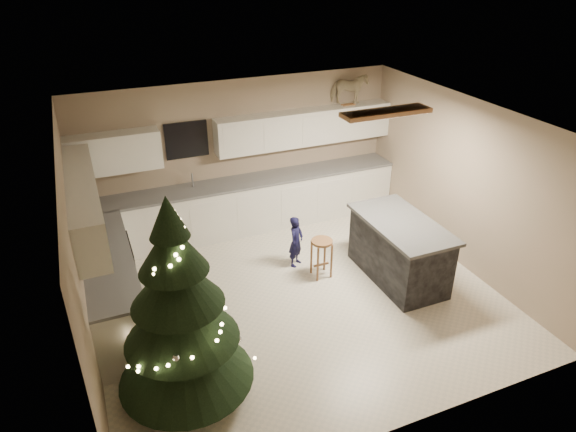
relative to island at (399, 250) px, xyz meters
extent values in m
plane|color=beige|center=(-1.60, 0.11, -0.48)|extent=(5.50, 5.50, 0.00)
cube|color=gray|center=(-1.60, 2.61, 0.82)|extent=(5.50, 0.02, 2.60)
cube|color=gray|center=(-1.60, -2.39, 0.82)|extent=(5.50, 0.02, 2.60)
cube|color=gray|center=(-4.35, 0.11, 0.82)|extent=(0.02, 5.00, 2.60)
cube|color=gray|center=(1.15, 0.11, 0.82)|extent=(0.02, 5.00, 2.60)
cube|color=silver|center=(-1.60, 0.11, 2.12)|extent=(5.50, 5.00, 0.02)
cube|color=brown|center=(-0.30, 0.21, 2.07)|extent=(1.25, 0.32, 0.06)
cube|color=white|center=(-0.30, 0.21, 2.04)|extent=(1.15, 0.24, 0.02)
cube|color=white|center=(-1.60, 2.31, -0.03)|extent=(5.48, 0.60, 0.90)
cube|color=white|center=(-4.05, 0.71, -0.03)|extent=(0.60, 2.60, 0.90)
cube|color=slate|center=(-1.60, 2.30, 0.44)|extent=(5.48, 0.62, 0.04)
cube|color=slate|center=(-4.04, 0.71, 0.44)|extent=(0.62, 2.60, 0.04)
cube|color=white|center=(-3.65, 2.44, 1.22)|extent=(1.40, 0.35, 0.60)
cube|color=white|center=(-0.45, 2.44, 1.22)|extent=(3.20, 0.35, 0.60)
cube|color=white|center=(-4.18, 0.84, 1.22)|extent=(0.35, 2.60, 0.60)
cube|color=black|center=(-2.50, 2.58, 1.22)|extent=(0.70, 0.04, 0.60)
cube|color=#99999E|center=(-2.50, 2.31, 0.42)|extent=(0.55, 0.40, 0.06)
cylinder|color=#99999E|center=(-2.50, 2.41, 0.58)|extent=(0.03, 0.03, 0.24)
cube|color=black|center=(-4.03, 1.01, -0.03)|extent=(0.64, 0.75, 0.90)
cube|color=black|center=(-4.28, 1.01, 0.57)|extent=(0.10, 0.75, 0.30)
cube|color=black|center=(0.00, 0.00, -0.03)|extent=(0.80, 1.60, 0.90)
cube|color=#323232|center=(0.00, 0.00, 0.45)|extent=(0.90, 1.70, 0.05)
cylinder|color=brown|center=(-1.05, 0.48, 0.12)|extent=(0.32, 0.32, 0.04)
cylinder|color=brown|center=(-1.16, 0.37, -0.19)|extent=(0.03, 0.03, 0.58)
cylinder|color=brown|center=(-0.93, 0.37, -0.19)|extent=(0.03, 0.03, 0.58)
cylinder|color=brown|center=(-1.16, 0.60, -0.19)|extent=(0.03, 0.03, 0.58)
cylinder|color=brown|center=(-0.93, 0.60, -0.19)|extent=(0.03, 0.03, 0.58)
cube|color=brown|center=(-1.05, 0.48, -0.29)|extent=(0.25, 0.03, 0.03)
cylinder|color=#3F2816|center=(-3.45, -1.03, -0.32)|extent=(0.13, 0.13, 0.33)
cone|color=black|center=(-3.45, -1.03, 0.12)|extent=(1.49, 1.49, 0.77)
cone|color=black|center=(-3.45, -1.03, 0.62)|extent=(1.23, 1.23, 0.66)
cone|color=black|center=(-3.45, -1.03, 1.06)|extent=(0.97, 0.97, 0.60)
cone|color=black|center=(-3.45, -1.03, 1.44)|extent=(0.70, 0.70, 0.55)
cone|color=black|center=(-3.45, -1.03, 1.77)|extent=(0.39, 0.39, 0.44)
sphere|color=#FFD88C|center=(-2.67, -1.03, -0.21)|extent=(0.04, 0.04, 0.04)
sphere|color=#FFD88C|center=(-2.73, -0.79, -0.16)|extent=(0.04, 0.04, 0.04)
sphere|color=#FFD88C|center=(-2.85, -0.59, -0.11)|extent=(0.04, 0.04, 0.04)
sphere|color=#FFD88C|center=(-3.02, -0.44, -0.07)|extent=(0.04, 0.04, 0.04)
sphere|color=#FFD88C|center=(-3.22, -0.35, -0.02)|extent=(0.04, 0.04, 0.04)
sphere|color=#FFD88C|center=(-3.44, -0.33, 0.03)|extent=(0.04, 0.04, 0.04)
sphere|color=#FFD88C|center=(-3.65, -0.38, 0.07)|extent=(0.04, 0.04, 0.04)
sphere|color=#FFD88C|center=(-3.83, -0.48, 0.12)|extent=(0.04, 0.04, 0.04)
sphere|color=#FFD88C|center=(-3.97, -0.63, 0.17)|extent=(0.04, 0.04, 0.04)
sphere|color=#FFD88C|center=(-4.05, -0.82, 0.21)|extent=(0.04, 0.04, 0.04)
sphere|color=#FFD88C|center=(-4.07, -1.01, 0.26)|extent=(0.04, 0.04, 0.04)
sphere|color=#FFD88C|center=(-4.03, -1.20, 0.30)|extent=(0.04, 0.04, 0.04)
sphere|color=#FFD88C|center=(-3.94, -1.36, 0.35)|extent=(0.04, 0.04, 0.04)
sphere|color=#FFD88C|center=(-3.80, -1.48, 0.40)|extent=(0.04, 0.04, 0.04)
sphere|color=#FFD88C|center=(-3.65, -1.55, 0.44)|extent=(0.04, 0.04, 0.04)
sphere|color=#FFD88C|center=(-3.48, -1.57, 0.49)|extent=(0.04, 0.04, 0.04)
sphere|color=#FFD88C|center=(-3.32, -1.53, 0.54)|extent=(0.04, 0.04, 0.04)
sphere|color=#FFD88C|center=(-3.18, -1.45, 0.58)|extent=(0.04, 0.04, 0.04)
sphere|color=#FFD88C|center=(-3.07, -1.34, 0.63)|extent=(0.04, 0.04, 0.04)
sphere|color=#FFD88C|center=(-3.01, -1.20, 0.67)|extent=(0.04, 0.04, 0.04)
sphere|color=#FFD88C|center=(-3.00, -1.06, 0.72)|extent=(0.04, 0.04, 0.04)
sphere|color=#FFD88C|center=(-3.02, -0.92, 0.77)|extent=(0.04, 0.04, 0.04)
sphere|color=#FFD88C|center=(-3.09, -0.80, 0.81)|extent=(0.04, 0.04, 0.04)
sphere|color=#FFD88C|center=(-3.19, -0.72, 0.86)|extent=(0.04, 0.04, 0.04)
sphere|color=#FFD88C|center=(-3.30, -0.66, 0.91)|extent=(0.04, 0.04, 0.04)
sphere|color=#FFD88C|center=(-3.42, -0.65, 0.95)|extent=(0.04, 0.04, 0.04)
sphere|color=#FFD88C|center=(-3.54, -0.68, 1.00)|extent=(0.04, 0.04, 0.04)
sphere|color=#FFD88C|center=(-3.63, -0.73, 1.05)|extent=(0.04, 0.04, 0.04)
sphere|color=#FFD88C|center=(-3.70, -0.81, 1.09)|extent=(0.04, 0.04, 0.04)
sphere|color=#FFD88C|center=(-3.74, -0.91, 1.14)|extent=(0.04, 0.04, 0.04)
sphere|color=#FFD88C|center=(-3.75, -1.00, 1.18)|extent=(0.04, 0.04, 0.04)
sphere|color=#FFD88C|center=(-3.73, -1.09, 1.23)|extent=(0.04, 0.04, 0.04)
sphere|color=#FFD88C|center=(-3.68, -1.16, 1.28)|extent=(0.04, 0.04, 0.04)
sphere|color=#FFD88C|center=(-3.62, -1.21, 1.32)|extent=(0.04, 0.04, 0.04)
sphere|color=#FFD88C|center=(-3.55, -1.24, 1.37)|extent=(0.04, 0.04, 0.04)
sphere|color=#FFD88C|center=(-3.48, -1.24, 1.42)|extent=(0.04, 0.04, 0.04)
sphere|color=#FFD88C|center=(-3.41, -1.22, 1.46)|extent=(0.04, 0.04, 0.04)
sphere|color=#FFD88C|center=(-3.36, -1.19, 1.51)|extent=(0.04, 0.04, 0.04)
sphere|color=#FFD88C|center=(-3.33, -1.14, 1.55)|extent=(0.04, 0.04, 0.04)
sphere|color=#FFD88C|center=(-3.31, -1.09, 1.60)|extent=(0.04, 0.04, 0.04)
sphere|color=#FFD88C|center=(-3.32, -1.04, 1.65)|extent=(0.04, 0.04, 0.04)
sphere|color=#FFD88C|center=(-3.34, -1.01, 1.69)|extent=(0.04, 0.04, 0.04)
sphere|color=#FFD88C|center=(-3.36, -0.98, 1.74)|extent=(0.04, 0.04, 0.04)
sphere|color=#FFD88C|center=(-3.39, -0.97, 1.79)|extent=(0.04, 0.04, 0.04)
sphere|color=#FFD88C|center=(-3.42, -0.96, 1.83)|extent=(0.04, 0.04, 0.04)
sphere|color=silver|center=(-2.79, -1.03, -0.03)|extent=(0.08, 0.08, 0.08)
sphere|color=silver|center=(-3.79, -0.57, 0.22)|extent=(0.08, 0.08, 0.08)
sphere|color=silver|center=(-3.60, -1.49, 0.47)|extent=(0.08, 0.08, 0.08)
sphere|color=silver|center=(-3.08, -0.91, 0.71)|extent=(0.08, 0.08, 0.08)
sphere|color=silver|center=(-3.70, -0.85, 0.96)|extent=(0.08, 0.08, 0.08)
sphere|color=silver|center=(-3.45, -1.25, 1.21)|extent=(0.08, 0.08, 0.08)
sphere|color=silver|center=(-3.35, -0.95, 1.45)|extent=(0.08, 0.08, 0.08)
sphere|color=silver|center=(-3.49, -1.02, 1.70)|extent=(0.08, 0.08, 0.08)
imported|color=#11103C|center=(-1.28, 0.91, -0.06)|extent=(0.36, 0.35, 0.84)
cube|color=brown|center=(0.38, 2.40, 1.53)|extent=(0.25, 0.02, 0.02)
cube|color=brown|center=(0.38, 2.48, 1.53)|extent=(0.25, 0.02, 0.02)
imported|color=beige|center=(0.38, 2.44, 1.81)|extent=(0.69, 0.48, 0.53)
camera|label=1|loc=(-4.05, -5.37, 4.01)|focal=32.00mm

